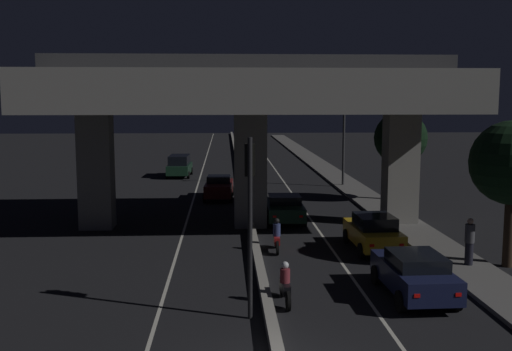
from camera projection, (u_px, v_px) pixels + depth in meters
lane_line_left_inner at (200, 179)px, 48.59m from camera, size 0.12×126.00×0.00m
lane_line_right_inner at (282, 179)px, 48.94m from camera, size 0.12×126.00×0.00m
median_divider at (241, 177)px, 48.74m from camera, size 0.34×126.00×0.32m
sidewalk_right at (356, 190)px, 42.23m from camera, size 2.20×126.00×0.15m
elevated_overpass at (250, 99)px, 29.98m from camera, size 20.91×9.94×8.71m
traffic_light_left_of_median at (250, 196)px, 17.52m from camera, size 0.30×0.49×5.43m
street_lamp at (338, 125)px, 43.94m from camera, size 2.84×0.32×7.63m
car_dark_blue_lead at (414, 273)px, 19.71m from camera, size 2.04×4.25×1.52m
car_taxi_yellow_second at (373, 232)px, 25.79m from camera, size 1.97×4.12×1.59m
car_dark_green_third at (284, 208)px, 31.90m from camera, size 2.10×4.25×1.43m
car_dark_red_lead_oncoming at (219, 187)px, 39.05m from camera, size 2.02×4.20×1.51m
car_dark_green_second_oncoming at (179, 165)px, 50.07m from camera, size 2.06×4.22×1.82m
motorcycle_black_filtering_near at (285, 286)px, 19.11m from camera, size 0.34×1.96×1.38m
motorcycle_red_filtering_mid at (277, 237)px, 25.64m from camera, size 0.33×1.84×1.45m
pedestrian_on_sidewalk at (469, 241)px, 23.02m from camera, size 0.37×0.37×1.83m
roadside_tree_kerbside_mid at (401, 139)px, 37.56m from camera, size 3.32×3.32×5.71m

